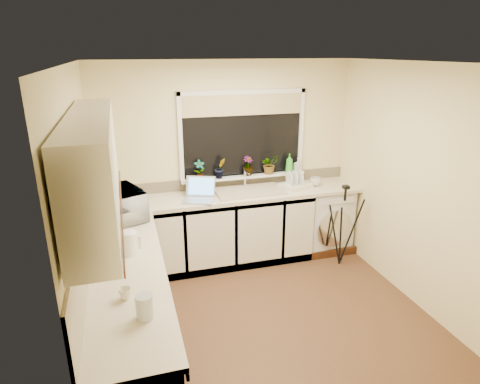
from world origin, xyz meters
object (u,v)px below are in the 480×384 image
object	(u,v)px
dish_rack	(296,186)
steel_jar	(114,255)
soap_bottle_green	(289,163)
plant_c	(248,166)
kettle	(129,243)
plant_a	(200,170)
soap_bottle_clear	(298,165)
glass_jug	(145,307)
plant_b	(220,168)
plant_d	(270,164)
laptop	(199,194)
cup_left	(125,294)
tripod	(343,226)
cup_back	(316,182)
washing_machine	(323,218)
microwave	(121,204)

from	to	relation	value
dish_rack	steel_jar	world-z (taller)	steel_jar
soap_bottle_green	plant_c	bearing A→B (deg)	176.38
kettle	plant_a	bearing A→B (deg)	58.01
soap_bottle_green	kettle	bearing A→B (deg)	-145.34
soap_bottle_green	soap_bottle_clear	distance (m)	0.13
glass_jug	soap_bottle_green	distance (m)	3.11
plant_b	plant_d	bearing A→B (deg)	1.40
plant_d	soap_bottle_green	bearing A→B (deg)	-3.79
plant_b	plant_a	bearing A→B (deg)	179.17
laptop	plant_a	xyz separation A→B (m)	(0.06, 0.27, 0.21)
laptop	cup_left	bearing A→B (deg)	-93.81
plant_b	plant_d	world-z (taller)	plant_b
kettle	plant_d	distance (m)	2.31
laptop	tripod	bearing A→B (deg)	8.29
glass_jug	soap_bottle_green	xyz separation A→B (m)	(2.00, 2.37, 0.19)
plant_d	steel_jar	bearing A→B (deg)	-141.21
dish_rack	soap_bottle_clear	size ratio (longest dim) A/B	2.16
kettle	soap_bottle_clear	distance (m)	2.62
steel_jar	cup_left	xyz separation A→B (m)	(0.07, -0.59, -0.01)
kettle	plant_a	xyz separation A→B (m)	(0.89, 1.43, 0.18)
tripod	cup_back	distance (m)	0.66
laptop	plant_a	size ratio (longest dim) A/B	1.80
dish_rack	plant_b	size ratio (longest dim) A/B	1.45
soap_bottle_green	washing_machine	bearing A→B (deg)	-21.07
steel_jar	soap_bottle_clear	bearing A→B (deg)	33.64
laptop	soap_bottle_clear	size ratio (longest dim) A/B	2.62
steel_jar	cup_left	size ratio (longest dim) A/B	1.26
plant_b	cup_left	xyz separation A→B (m)	(-1.20, -2.12, -0.23)
plant_d	laptop	bearing A→B (deg)	-163.90
laptop	plant_b	xyz separation A→B (m)	(0.32, 0.26, 0.21)
washing_machine	dish_rack	xyz separation A→B (m)	(-0.44, -0.03, 0.51)
dish_rack	tripod	world-z (taller)	tripod
washing_machine	glass_jug	world-z (taller)	glass_jug
soap_bottle_green	laptop	bearing A→B (deg)	-168.01
dish_rack	plant_c	world-z (taller)	plant_c
laptop	steel_jar	size ratio (longest dim) A/B	3.90
kettle	glass_jug	world-z (taller)	kettle
washing_machine	laptop	xyz separation A→B (m)	(-1.68, -0.09, 0.54)
tripod	plant_d	bearing A→B (deg)	143.77
dish_rack	washing_machine	bearing A→B (deg)	-15.73
microwave	plant_d	size ratio (longest dim) A/B	2.25
cup_left	tripod	bearing A→B (deg)	29.51
cup_left	kettle	bearing A→B (deg)	85.52
microwave	plant_a	size ratio (longest dim) A/B	2.28
plant_b	cup_back	world-z (taller)	plant_b
laptop	soap_bottle_green	bearing A→B (deg)	33.72
glass_jug	kettle	bearing A→B (deg)	93.95
tripod	plant_d	xyz separation A→B (m)	(-0.71, 0.68, 0.66)
microwave	plant_b	size ratio (longest dim) A/B	2.23
washing_machine	plant_b	bearing A→B (deg)	169.39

